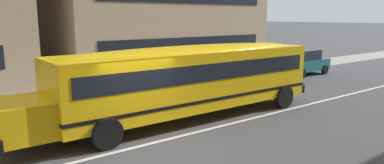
# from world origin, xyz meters

# --- Properties ---
(ground_plane) EXTENTS (400.00, 400.00, 0.00)m
(ground_plane) POSITION_xyz_m (0.00, 0.00, 0.00)
(ground_plane) COLOR #424244
(sidewalk_far) EXTENTS (120.00, 3.00, 0.01)m
(sidewalk_far) POSITION_xyz_m (0.00, 7.92, 0.01)
(sidewalk_far) COLOR gray
(sidewalk_far) RESTS_ON ground_plane
(lane_centreline) EXTENTS (110.00, 0.16, 0.01)m
(lane_centreline) POSITION_xyz_m (0.00, 0.00, 0.00)
(lane_centreline) COLOR silver
(lane_centreline) RESTS_ON ground_plane
(school_bus) EXTENTS (12.16, 2.92, 2.72)m
(school_bus) POSITION_xyz_m (2.64, 1.52, 1.61)
(school_bus) COLOR yellow
(school_bus) RESTS_ON ground_plane
(parked_car_teal_by_hydrant) EXTENTS (3.95, 1.98, 1.64)m
(parked_car_teal_by_hydrant) POSITION_xyz_m (14.75, 5.11, 0.84)
(parked_car_teal_by_hydrant) COLOR #195B66
(parked_car_teal_by_hydrant) RESTS_ON ground_plane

